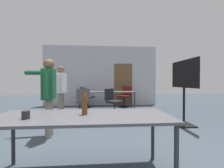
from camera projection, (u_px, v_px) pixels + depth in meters
The scene contains 12 objects.
back_wall at pixel (101, 76), 7.34m from camera, with size 5.50×0.12×2.90m.
conference_table_near at pixel (83, 120), 1.81m from camera, with size 2.12×0.82×0.76m.
conference_table_far at pixel (107, 93), 6.18m from camera, with size 2.28×0.73×0.76m.
tv_screen at pixel (184, 84), 3.98m from camera, with size 0.44×1.22×1.74m.
person_right_polo at pixel (61, 87), 4.78m from camera, with size 0.75×0.68×1.66m.
person_near_casual at pixel (48, 90), 3.15m from camera, with size 0.80×0.61×1.64m.
office_chair_mid_tucked at pixel (113, 102), 5.37m from camera, with size 0.68×0.69×0.91m.
office_chair_far_right at pixel (125, 97), 6.94m from camera, with size 0.68×0.69×0.94m.
office_chair_far_left at pixel (83, 102), 5.30m from camera, with size 0.54×0.59×0.92m.
office_chair_near_pushed at pixel (86, 98), 6.89m from camera, with size 0.67×0.65×0.92m.
beer_bottle at pixel (85, 102), 1.85m from camera, with size 0.07×0.07×0.34m.
drink_cup at pixel (26, 115), 1.63m from camera, with size 0.08×0.08×0.09m.
Camera 1 is at (-0.03, -1.50, 1.16)m, focal length 24.00 mm.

